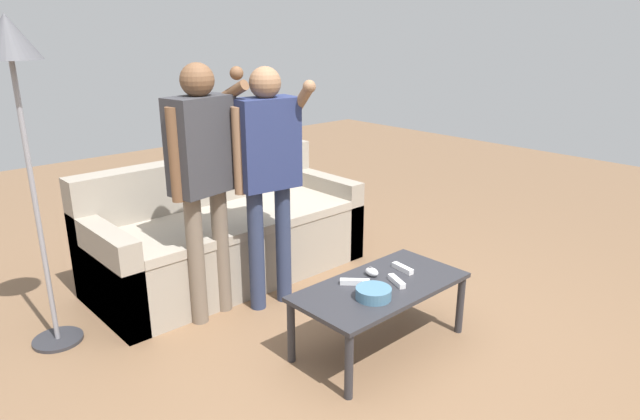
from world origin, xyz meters
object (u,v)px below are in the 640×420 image
(game_remote_nunchuk, at_px, (372,272))
(game_remote_wand_far, at_px, (403,268))
(couch, at_px, (226,236))
(coffee_table, at_px, (381,292))
(game_remote_wand_near, at_px, (397,281))
(snack_bowl, at_px, (374,293))
(player_left, at_px, (203,164))
(player_center, at_px, (268,162))
(game_remote_wand_spare, at_px, (355,282))
(floor_lamp, at_px, (13,70))

(game_remote_nunchuk, bearing_deg, game_remote_wand_far, -21.91)
(couch, distance_m, coffee_table, 1.42)
(game_remote_nunchuk, bearing_deg, coffee_table, -113.38)
(game_remote_wand_far, bearing_deg, game_remote_wand_near, -150.94)
(snack_bowl, xyz_separation_m, player_left, (-0.36, 1.04, 0.57))
(player_center, relative_size, game_remote_wand_far, 9.96)
(couch, height_order, player_left, player_left)
(coffee_table, bearing_deg, couch, 93.74)
(couch, relative_size, game_remote_wand_spare, 13.57)
(floor_lamp, height_order, game_remote_wand_far, floor_lamp)
(coffee_table, xyz_separation_m, player_center, (-0.14, 0.83, 0.63))
(coffee_table, xyz_separation_m, game_remote_wand_spare, (-0.10, 0.10, 0.06))
(snack_bowl, relative_size, floor_lamp, 0.10)
(player_center, distance_m, game_remote_wand_far, 1.04)
(snack_bowl, xyz_separation_m, game_remote_wand_near, (0.23, 0.03, -0.01))
(player_left, bearing_deg, coffee_table, -62.03)
(snack_bowl, bearing_deg, coffee_table, 28.56)
(game_remote_wand_far, distance_m, game_remote_wand_spare, 0.35)
(snack_bowl, bearing_deg, game_remote_wand_near, 8.35)
(couch, height_order, player_center, player_center)
(player_left, distance_m, game_remote_wand_near, 1.30)
(coffee_table, height_order, game_remote_wand_spare, game_remote_wand_spare)
(game_remote_nunchuk, distance_m, game_remote_wand_far, 0.20)
(game_remote_wand_far, relative_size, game_remote_wand_spare, 1.07)
(player_left, height_order, game_remote_wand_spare, player_left)
(snack_bowl, distance_m, game_remote_nunchuk, 0.28)
(snack_bowl, distance_m, player_center, 1.06)
(game_remote_nunchuk, bearing_deg, floor_lamp, 139.75)
(coffee_table, bearing_deg, game_remote_nunchuk, 66.62)
(game_remote_wand_near, bearing_deg, game_remote_wand_far, 29.06)
(couch, xyz_separation_m, coffee_table, (0.09, -1.41, 0.04))
(couch, relative_size, coffee_table, 1.94)
(couch, height_order, floor_lamp, floor_lamp)
(game_remote_wand_near, bearing_deg, snack_bowl, -171.65)
(couch, distance_m, player_left, 0.92)
(coffee_table, height_order, snack_bowl, snack_bowl)
(floor_lamp, distance_m, game_remote_wand_near, 2.27)
(player_left, relative_size, game_remote_wand_spare, 10.89)
(player_center, height_order, game_remote_wand_far, player_center)
(player_left, bearing_deg, game_remote_wand_far, -50.99)
(snack_bowl, distance_m, player_left, 1.24)
(couch, relative_size, game_remote_wand_near, 12.91)
(coffee_table, distance_m, game_remote_nunchuk, 0.14)
(floor_lamp, xyz_separation_m, game_remote_wand_far, (1.59, -1.26, -1.14))
(snack_bowl, height_order, game_remote_wand_far, snack_bowl)
(couch, xyz_separation_m, game_remote_wand_far, (0.33, -1.37, 0.10))
(game_remote_wand_spare, bearing_deg, snack_bowl, -104.74)
(couch, distance_m, game_remote_wand_near, 1.48)
(game_remote_wand_far, bearing_deg, coffee_table, -170.46)
(couch, relative_size, player_left, 1.25)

